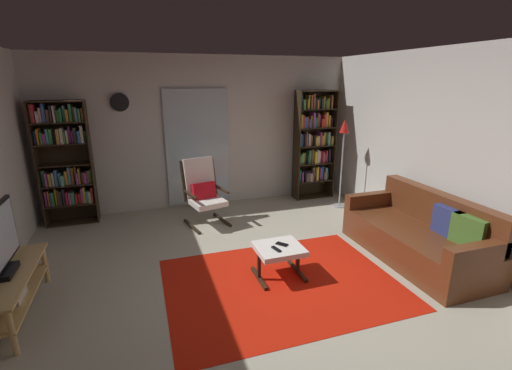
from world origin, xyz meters
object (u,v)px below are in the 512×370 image
bookshelf_near_tv (65,159)px  tv_remote (276,249)px  bookshelf_near_sofa (314,142)px  wall_clock (120,102)px  floor_lamp_by_shelf (344,140)px  cell_phone (282,244)px  tv_stand (6,289)px  leather_sofa (420,236)px  lounge_armchair (203,190)px  ottoman (279,252)px

bookshelf_near_tv → tv_remote: (2.43, -2.63, -0.64)m
bookshelf_near_sofa → wall_clock: bearing=176.7°
bookshelf_near_tv → floor_lamp_by_shelf: 4.47m
wall_clock → cell_phone: bearing=-58.1°
bookshelf_near_tv → wall_clock: size_ratio=6.57×
tv_stand → tv_remote: 2.65m
tv_stand → wall_clock: (1.07, 2.62, 1.55)m
tv_stand → leather_sofa: (4.56, -0.25, -0.00)m
cell_phone → wall_clock: wall_clock is taller
wall_clock → lounge_armchair: bearing=-36.7°
tv_stand → leather_sofa: bearing=-3.2°
bookshelf_near_tv → cell_phone: (2.54, -2.53, -0.64)m
lounge_armchair → cell_phone: size_ratio=7.30×
ottoman → cell_phone: bearing=33.8°
tv_remote → floor_lamp_by_shelf: bearing=30.2°
bookshelf_near_tv → ottoman: size_ratio=3.63×
bookshelf_near_tv → tv_remote: 3.64m
floor_lamp_by_shelf → wall_clock: 3.72m
cell_phone → bookshelf_near_tv: bearing=95.7°
tv_stand → leather_sofa: size_ratio=0.66×
lounge_armchair → tv_remote: bearing=-77.1°
lounge_armchair → cell_phone: (0.56, -1.87, -0.15)m
bookshelf_near_sofa → leather_sofa: size_ratio=1.05×
bookshelf_near_tv → tv_stand: bearing=-94.9°
bookshelf_near_sofa → tv_remote: bearing=-124.0°
tv_stand → cell_phone: (2.75, -0.08, 0.08)m
floor_lamp_by_shelf → leather_sofa: bearing=-91.8°
floor_lamp_by_shelf → wall_clock: size_ratio=5.35×
lounge_armchair → tv_remote: 2.03m
bookshelf_near_tv → floor_lamp_by_shelf: size_ratio=1.23×
leather_sofa → tv_remote: leather_sofa is taller
bookshelf_near_sofa → wall_clock: size_ratio=6.95×
tv_remote → leather_sofa: bearing=-16.2°
lounge_armchair → floor_lamp_by_shelf: (2.44, -0.03, 0.66)m
bookshelf_near_sofa → floor_lamp_by_shelf: 0.72m
bookshelf_near_sofa → ottoman: size_ratio=3.83×
floor_lamp_by_shelf → tv_remote: bearing=-135.6°
bookshelf_near_tv → lounge_armchair: bearing=-18.4°
tv_stand → leather_sofa: 4.57m
tv_stand → bookshelf_near_sofa: bookshelf_near_sofa is taller
tv_stand → bookshelf_near_tv: bearing=85.1°
bookshelf_near_sofa → tv_remote: size_ratio=13.99×
tv_stand → lounge_armchair: size_ratio=1.25×
cell_phone → floor_lamp_by_shelf: floor_lamp_by_shelf is taller
leather_sofa → cell_phone: 1.82m
lounge_armchair → ottoman: bearing=-74.9°
tv_stand → floor_lamp_by_shelf: size_ratio=0.82×
bookshelf_near_sofa → leather_sofa: (0.16, -2.68, -0.78)m
ottoman → tv_stand: bearing=177.5°
floor_lamp_by_shelf → lounge_armchair: bearing=179.4°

